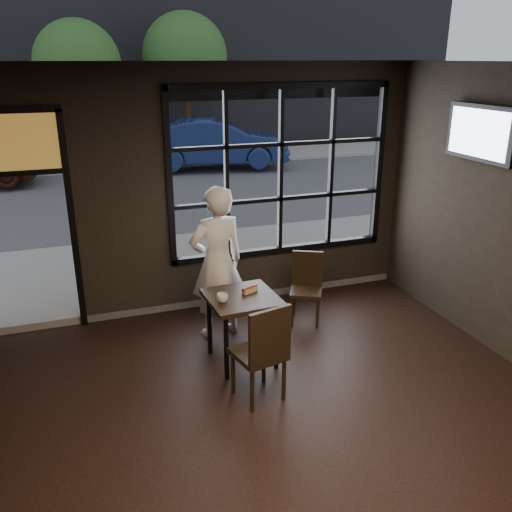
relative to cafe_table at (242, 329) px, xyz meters
name	(u,v)px	position (x,y,z in m)	size (l,w,h in m)	color
floor	(299,485)	(-0.15, -1.96, -0.41)	(6.00, 7.00, 0.02)	black
ceiling	(314,62)	(-0.15, -1.96, 2.81)	(6.00, 7.00, 0.02)	black
window_frame	(280,172)	(1.05, 1.54, 1.40)	(3.06, 0.12, 2.28)	black
stained_transom	(5,142)	(-2.25, 1.54, 1.95)	(1.20, 0.06, 0.70)	orange
street_asphalt	(97,131)	(-0.15, 22.04, -0.42)	(60.00, 41.00, 0.04)	#545456
cafe_table	(242,329)	(0.00, 0.00, 0.00)	(0.74, 0.74, 0.80)	black
chair_near	(258,350)	(-0.06, -0.71, 0.13)	(0.46, 0.46, 1.06)	black
chair_window	(306,289)	(1.07, 0.65, 0.05)	(0.39, 0.39, 0.91)	black
man	(217,263)	(-0.08, 0.71, 0.54)	(0.68, 0.45, 1.87)	silver
hotdog	(250,290)	(0.12, 0.07, 0.43)	(0.20, 0.08, 0.06)	tan
cup	(222,298)	(-0.24, -0.08, 0.45)	(0.12, 0.12, 0.10)	silver
tv	(481,133)	(2.78, -0.15, 2.04)	(0.12, 1.06, 0.62)	black
navy_car	(215,143)	(2.64, 10.89, 0.41)	(1.52, 4.35, 1.43)	navy
tree_left	(78,64)	(-1.01, 12.56, 2.64)	(2.53, 2.53, 4.32)	#332114
tree_right	(185,57)	(2.32, 13.14, 2.86)	(2.71, 2.71, 4.63)	#332114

